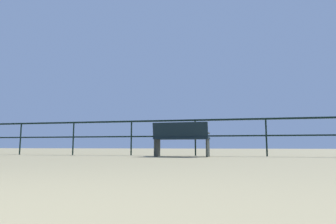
{
  "coord_description": "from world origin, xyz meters",
  "views": [
    {
      "loc": [
        0.97,
        -0.33,
        0.28
      ],
      "look_at": [
        -0.69,
        7.19,
        1.22
      ],
      "focal_mm": 29.92,
      "sensor_mm": 36.0,
      "label": 1
    }
  ],
  "objects": [
    {
      "name": "pier_railing",
      "position": [
        -0.0,
        7.69,
        0.77
      ],
      "size": [
        23.29,
        0.05,
        1.04
      ],
      "color": "black",
      "rests_on": "ground_plane"
    },
    {
      "name": "bench_near_left",
      "position": [
        -0.29,
        6.97,
        0.5
      ],
      "size": [
        1.48,
        0.75,
        0.89
      ],
      "color": "black",
      "rests_on": "ground_plane"
    }
  ]
}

